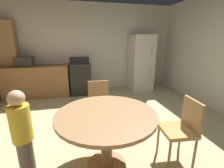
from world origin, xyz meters
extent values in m
plane|color=tan|center=(0.00, 0.00, 0.00)|extent=(14.00, 14.00, 0.00)
cube|color=beige|center=(0.00, 3.03, 1.35)|extent=(5.61, 0.12, 2.70)
cube|color=olive|center=(-1.62, 2.63, 0.45)|extent=(1.76, 0.60, 0.90)
cube|color=#9E754C|center=(-2.28, 2.81, 1.05)|extent=(0.44, 0.36, 2.10)
cube|color=black|center=(-0.39, 2.63, 0.45)|extent=(0.60, 0.60, 0.90)
cube|color=#38383D|center=(-0.39, 2.63, 0.91)|extent=(0.60, 0.60, 0.02)
cube|color=#38383D|center=(-0.39, 2.91, 1.01)|extent=(0.60, 0.04, 0.18)
cube|color=silver|center=(1.55, 2.58, 0.88)|extent=(0.68, 0.66, 1.76)
cylinder|color=#B2B2B7|center=(1.73, 2.24, 1.28)|extent=(0.02, 0.02, 0.22)
cylinder|color=#B2B2B7|center=(1.73, 2.24, 0.63)|extent=(0.02, 0.02, 0.30)
cube|color=#2D2B28|center=(-1.88, 2.63, 1.03)|extent=(0.44, 0.32, 0.26)
cylinder|color=#9E754C|center=(-0.19, -0.45, 0.01)|extent=(0.50, 0.50, 0.03)
cylinder|color=#9E754C|center=(-0.19, -0.45, 0.36)|extent=(0.14, 0.14, 0.72)
cylinder|color=#9E754C|center=(-0.19, -0.45, 0.74)|extent=(1.20, 1.20, 0.04)
cylinder|color=#9E754C|center=(0.03, 0.31, 0.21)|extent=(0.03, 0.03, 0.43)
cylinder|color=#9E754C|center=(-0.31, 0.33, 0.21)|extent=(0.03, 0.03, 0.43)
cylinder|color=#9E754C|center=(0.05, 0.65, 0.21)|extent=(0.03, 0.03, 0.43)
cylinder|color=#9E754C|center=(-0.29, 0.67, 0.21)|extent=(0.03, 0.03, 0.43)
cube|color=#A37F3D|center=(-0.13, 0.49, 0.45)|extent=(0.42, 0.42, 0.05)
cube|color=#9E754C|center=(-0.12, 0.67, 0.66)|extent=(0.38, 0.06, 0.42)
cylinder|color=#9E754C|center=(0.56, -0.69, 0.21)|extent=(0.03, 0.03, 0.43)
cylinder|color=#9E754C|center=(0.59, -0.35, 0.21)|extent=(0.03, 0.03, 0.43)
cylinder|color=#9E754C|center=(0.89, -0.72, 0.21)|extent=(0.03, 0.03, 0.43)
cylinder|color=#9E754C|center=(0.93, -0.39, 0.21)|extent=(0.03, 0.03, 0.43)
cube|color=#A37F3D|center=(0.74, -0.54, 0.45)|extent=(0.44, 0.44, 0.05)
cube|color=#9E754C|center=(0.92, -0.56, 0.66)|extent=(0.07, 0.38, 0.42)
cylinder|color=#665B51|center=(-1.13, -0.38, 0.25)|extent=(0.17, 0.17, 0.50)
cylinder|color=gold|center=(-1.13, -0.38, 0.71)|extent=(0.23, 0.23, 0.42)
sphere|color=#D6A884|center=(-1.13, -0.38, 1.00)|extent=(0.17, 0.17, 0.17)
camera|label=1|loc=(-0.50, -2.09, 1.59)|focal=24.87mm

